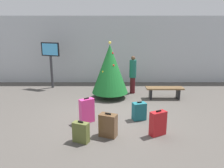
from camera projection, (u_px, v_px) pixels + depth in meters
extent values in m
plane|color=#514C47|center=(111.00, 115.00, 7.30)|extent=(16.00, 16.00, 0.00)
cube|color=#B7BCC1|center=(111.00, 50.00, 11.45)|extent=(16.00, 0.20, 3.46)
cylinder|color=#4C3319|center=(111.00, 95.00, 9.15)|extent=(0.12, 0.12, 0.23)
cone|color=#196628|center=(110.00, 69.00, 8.88)|extent=(1.49, 1.49, 1.99)
sphere|color=#F2D84C|center=(110.00, 43.00, 8.61)|extent=(0.12, 0.12, 0.12)
sphere|color=red|center=(113.00, 53.00, 8.65)|extent=(0.08, 0.08, 0.08)
sphere|color=yellow|center=(104.00, 72.00, 8.64)|extent=(0.08, 0.08, 0.08)
sphere|color=red|center=(114.00, 65.00, 8.59)|extent=(0.08, 0.08, 0.08)
sphere|color=red|center=(105.00, 61.00, 8.93)|extent=(0.08, 0.08, 0.08)
cylinder|color=#333338|center=(52.00, 72.00, 10.54)|extent=(0.12, 0.12, 1.56)
cube|color=black|center=(51.00, 49.00, 10.27)|extent=(0.94, 0.44, 0.64)
cube|color=#4CB2F2|center=(50.00, 49.00, 10.22)|extent=(0.82, 0.34, 0.54)
cube|color=brown|center=(165.00, 88.00, 8.93)|extent=(1.53, 0.44, 0.06)
cube|color=black|center=(151.00, 94.00, 8.99)|extent=(0.08, 0.35, 0.42)
cube|color=black|center=(179.00, 94.00, 8.99)|extent=(0.08, 0.35, 0.42)
cylinder|color=#4C1419|center=(133.00, 85.00, 9.74)|extent=(0.23, 0.23, 0.72)
cylinder|color=#19594C|center=(133.00, 69.00, 9.56)|extent=(0.40, 0.40, 0.77)
sphere|color=brown|center=(134.00, 58.00, 9.44)|extent=(0.18, 0.18, 0.18)
cube|color=#B2191E|center=(158.00, 123.00, 5.88)|extent=(0.49, 0.39, 0.67)
cube|color=black|center=(159.00, 111.00, 5.79)|extent=(0.15, 0.10, 0.04)
cube|color=#19606B|center=(140.00, 111.00, 6.89)|extent=(0.47, 0.37, 0.56)
cube|color=black|center=(140.00, 102.00, 6.82)|extent=(0.15, 0.07, 0.04)
cube|color=brown|center=(109.00, 125.00, 5.81)|extent=(0.52, 0.42, 0.63)
cube|color=black|center=(109.00, 114.00, 5.73)|extent=(0.16, 0.09, 0.04)
cube|color=#59602D|center=(81.00, 132.00, 5.53)|extent=(0.45, 0.34, 0.53)
cube|color=black|center=(81.00, 122.00, 5.46)|extent=(0.14, 0.08, 0.04)
cube|color=#E5388C|center=(87.00, 111.00, 6.68)|extent=(0.48, 0.41, 0.75)
cube|color=black|center=(87.00, 98.00, 6.59)|extent=(0.15, 0.11, 0.04)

